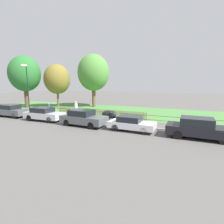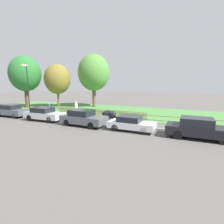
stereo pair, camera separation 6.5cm
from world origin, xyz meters
The scene contains 16 objects.
ground_plane centered at (0.00, 0.00, 0.00)m, with size 120.00×120.00×0.00m, color #565451.
kerb_stone centered at (0.00, 0.10, 0.06)m, with size 43.93×0.20×0.12m, color gray.
grass_strip centered at (0.00, 7.94, 0.01)m, with size 43.93×10.74×0.01m, color #477F3D.
park_fence centered at (0.00, 2.59, 0.51)m, with size 43.93×0.05×1.02m.
parked_car_silver_hatchback centered at (-9.69, -1.07, 0.74)m, with size 4.05×1.74×1.44m.
parked_car_black_saloon centered at (-4.52, -1.15, 0.72)m, with size 4.37×1.87×1.41m.
parked_car_navy_estate centered at (0.55, -1.31, 0.76)m, with size 4.41×2.00×1.50m.
parked_car_red_compact centered at (5.21, -1.15, 0.64)m, with size 3.90×1.71×1.25m.
parked_car_white_van centered at (10.31, -1.15, 0.76)m, with size 4.58×1.83×1.52m.
covered_motorcycle centered at (1.78, 1.84, 0.65)m, with size 1.84×0.94×1.08m.
tree_nearest_kerb centered at (-14.75, 5.38, 5.39)m, with size 4.88×4.88×8.24m.
tree_behind_motorcycle centered at (-10.57, 8.03, 4.58)m, with size 4.22×4.22×7.02m.
tree_mid_park centered at (-5.27, 10.80, 5.63)m, with size 5.21×5.21×8.66m.
pedestrian_near_fence centered at (-6.16, 1.34, 0.87)m, with size 0.32×0.36×1.54m.
pedestrian_by_lamp centered at (-2.57, 1.91, 1.06)m, with size 0.51×0.51×1.87m.
street_lamp centered at (-8.92, 0.73, 3.84)m, with size 0.20×0.79×6.18m.
Camera 2 is at (9.64, -14.86, 3.99)m, focal length 28.00 mm.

